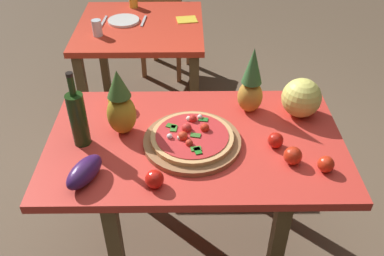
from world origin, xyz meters
The scene contains 22 objects.
ground_plane centered at (0.00, 0.00, 0.00)m, with size 10.00×10.00×0.00m, color brown.
display_table centered at (0.00, 0.00, 0.67)m, with size 1.34×0.80×0.77m.
background_table centered at (-0.36, 1.27, 0.65)m, with size 0.87×0.84×0.77m.
dining_chair centered at (-0.25, 1.92, 0.48)m, with size 0.49×0.49×0.85m.
pizza_board centered at (-0.01, -0.03, 0.78)m, with size 0.44×0.44×0.03m, color #97633E.
pizza centered at (-0.02, -0.03, 0.81)m, with size 0.37×0.37×0.06m.
wine_bottle centered at (-0.50, -0.02, 0.91)m, with size 0.08×0.08×0.36m.
pineapple_left centered at (-0.33, 0.06, 0.91)m, with size 0.13×0.13×0.32m.
pineapple_right centered at (0.27, 0.22, 0.92)m, with size 0.12×0.12×0.34m.
melon centered at (0.51, 0.19, 0.86)m, with size 0.19×0.19×0.19m, color #E4DE69.
bell_pepper centered at (-0.38, 0.26, 0.82)m, with size 0.10×0.10×0.11m, color yellow.
eggplant centered at (-0.45, -0.26, 0.81)m, with size 0.20×0.09×0.09m, color #3A1A53.
tomato_at_corner centered at (0.53, -0.21, 0.80)m, with size 0.07×0.07×0.07m, color red.
tomato_near_board centered at (0.40, -0.16, 0.81)m, with size 0.08×0.08×0.08m, color red.
tomato_beside_pepper centered at (0.35, -0.06, 0.80)m, with size 0.07×0.07×0.07m, color red.
tomato_by_bottle centered at (-0.17, -0.30, 0.81)m, with size 0.07×0.07×0.07m, color red.
drinking_glass_juice centered at (-0.44, 1.58, 0.83)m, with size 0.06×0.06×0.12m, color gold.
drinking_glass_water centered at (-0.62, 1.09, 0.82)m, with size 0.06×0.06×0.11m, color silver.
dinner_plate centered at (-0.48, 1.31, 0.78)m, with size 0.22×0.22×0.02m, color white.
fork_utensil centered at (-0.62, 1.31, 0.77)m, with size 0.02×0.18×0.01m, color silver.
knife_utensil centered at (-0.34, 1.31, 0.77)m, with size 0.02×0.18×0.01m, color silver.
napkin_folded centered at (-0.04, 1.34, 0.77)m, with size 0.14×0.12×0.01m, color yellow.
Camera 1 is at (-0.03, -1.47, 1.96)m, focal length 39.13 mm.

